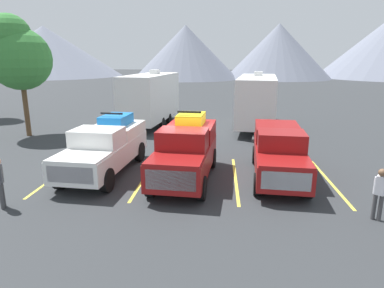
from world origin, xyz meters
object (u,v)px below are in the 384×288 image
at_px(pickup_truck_a, 106,146).
at_px(person_c, 380,191).
at_px(pickup_truck_c, 279,151).
at_px(person_a, 0,180).
at_px(camper_trailer_a, 151,97).
at_px(pickup_truck_b, 186,150).
at_px(camper_trailer_b, 257,99).

xyz_separation_m(pickup_truck_a, person_c, (9.86, -3.82, -0.20)).
distance_m(pickup_truck_c, person_a, 10.46).
xyz_separation_m(camper_trailer_a, person_a, (-2.19, -14.34, -1.10)).
height_order(pickup_truck_a, pickup_truck_c, pickup_truck_a).
bearing_deg(camper_trailer_a, pickup_truck_b, -71.49).
distance_m(pickup_truck_a, camper_trailer_a, 10.45).
xyz_separation_m(pickup_truck_c, camper_trailer_b, (0.09, 10.17, 0.94)).
bearing_deg(pickup_truck_c, pickup_truck_a, 179.55).
xyz_separation_m(person_a, person_c, (12.14, 0.11, -0.04)).
bearing_deg(pickup_truck_b, camper_trailer_a, 108.51).
height_order(pickup_truck_b, camper_trailer_b, camper_trailer_b).
relative_size(pickup_truck_b, camper_trailer_a, 0.65).
bearing_deg(camper_trailer_a, person_a, -98.69).
bearing_deg(pickup_truck_a, pickup_truck_b, -9.14).
bearing_deg(pickup_truck_c, person_a, -158.25).
height_order(pickup_truck_a, person_c, pickup_truck_a).
distance_m(pickup_truck_b, person_c, 7.06).
relative_size(pickup_truck_b, person_a, 3.17).
bearing_deg(pickup_truck_a, camper_trailer_b, 53.33).
distance_m(pickup_truck_a, camper_trailer_b, 12.63).
xyz_separation_m(camper_trailer_b, person_a, (-9.81, -14.04, -1.05)).
bearing_deg(person_c, pickup_truck_a, 158.82).
relative_size(person_a, person_c, 1.05).
xyz_separation_m(pickup_truck_a, camper_trailer_a, (-0.09, 10.41, 0.94)).
bearing_deg(person_c, pickup_truck_b, 152.66).
height_order(pickup_truck_b, pickup_truck_c, pickup_truck_b).
relative_size(camper_trailer_a, person_c, 5.08).
xyz_separation_m(pickup_truck_c, camper_trailer_a, (-7.52, 10.47, 0.99)).
distance_m(camper_trailer_b, person_a, 17.16).
relative_size(pickup_truck_a, camper_trailer_b, 0.65).
bearing_deg(person_a, person_c, 0.54).
bearing_deg(pickup_truck_b, pickup_truck_c, 7.68).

